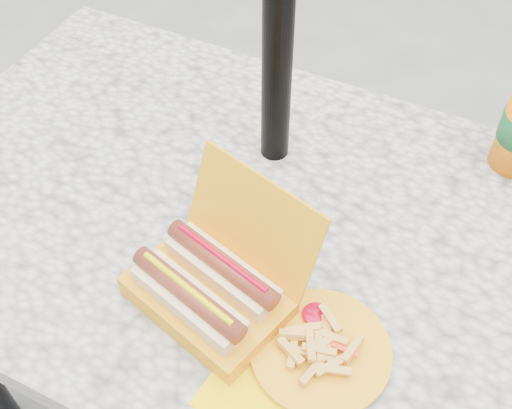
% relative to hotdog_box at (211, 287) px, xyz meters
% --- Properties ---
extents(ground, '(60.00, 60.00, 0.00)m').
position_rel_hotdog_box_xyz_m(ground, '(-0.05, 0.17, -0.79)').
color(ground, slate).
extents(picnic_table, '(1.20, 0.80, 0.75)m').
position_rel_hotdog_box_xyz_m(picnic_table, '(-0.05, 0.17, -0.15)').
color(picnic_table, beige).
rests_on(picnic_table, ground).
extents(hotdog_box, '(0.27, 0.26, 0.18)m').
position_rel_hotdog_box_xyz_m(hotdog_box, '(0.00, 0.00, 0.00)').
color(hotdog_box, orange).
rests_on(hotdog_box, picnic_table).
extents(fries_plate, '(0.23, 0.27, 0.04)m').
position_rel_hotdog_box_xyz_m(fries_plate, '(0.17, -0.01, -0.03)').
color(fries_plate, '#FFD300').
rests_on(fries_plate, picnic_table).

